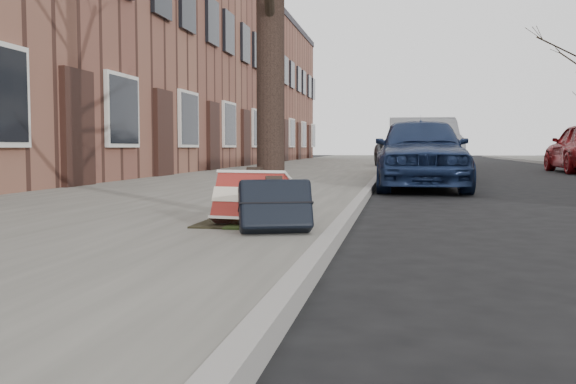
% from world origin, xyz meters
% --- Properties ---
extents(ground, '(120.00, 120.00, 0.00)m').
position_xyz_m(ground, '(0.00, 0.00, 0.00)').
color(ground, black).
rests_on(ground, ground).
extents(near_sidewalk, '(5.00, 70.00, 0.12)m').
position_xyz_m(near_sidewalk, '(-3.70, 15.00, 0.06)').
color(near_sidewalk, gray).
rests_on(near_sidewalk, ground).
extents(house_near, '(6.80, 40.00, 7.00)m').
position_xyz_m(house_near, '(-9.60, 16.00, 3.50)').
color(house_near, brown).
rests_on(house_near, ground).
extents(dirt_patch, '(0.85, 0.85, 0.02)m').
position_xyz_m(dirt_patch, '(-2.00, 1.20, 0.13)').
color(dirt_patch, black).
rests_on(dirt_patch, near_sidewalk).
extents(suitcase_red, '(0.64, 0.43, 0.46)m').
position_xyz_m(suitcase_red, '(-1.96, 1.01, 0.35)').
color(suitcase_red, maroon).
rests_on(suitcase_red, near_sidewalk).
extents(suitcase_navy, '(0.63, 0.48, 0.43)m').
position_xyz_m(suitcase_navy, '(-1.66, 0.60, 0.34)').
color(suitcase_navy, black).
rests_on(suitcase_navy, near_sidewalk).
extents(car_near_front, '(1.76, 4.08, 1.37)m').
position_xyz_m(car_near_front, '(-0.38, 7.96, 0.69)').
color(car_near_front, navy).
rests_on(car_near_front, ground).
extents(car_near_mid, '(1.72, 4.64, 1.52)m').
position_xyz_m(car_near_mid, '(-0.21, 11.97, 0.76)').
color(car_near_mid, '#A3A6AB').
rests_on(car_near_mid, ground).
extents(car_near_back, '(3.64, 5.71, 1.47)m').
position_xyz_m(car_near_back, '(-0.02, 19.96, 0.73)').
color(car_near_back, '#36363A').
rests_on(car_near_back, ground).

